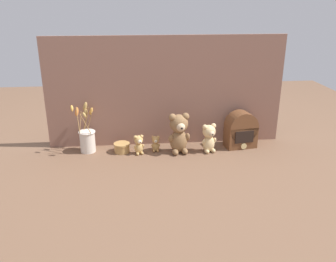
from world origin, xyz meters
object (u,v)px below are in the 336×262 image
at_px(teddy_bear_large, 179,132).
at_px(vintage_radio, 241,131).
at_px(flower_vase, 87,138).
at_px(decorative_tin_tall, 122,148).
at_px(teddy_bear_medium, 209,137).
at_px(teddy_bear_small, 139,144).
at_px(teddy_bear_tiny, 156,143).

relative_size(teddy_bear_large, vintage_radio, 1.08).
bearing_deg(flower_vase, decorative_tin_tall, -8.83).
xyz_separation_m(teddy_bear_medium, flower_vase, (-0.80, 0.08, -0.01)).
xyz_separation_m(teddy_bear_small, teddy_bear_tiny, (0.11, 0.03, -0.01)).
bearing_deg(teddy_bear_tiny, vintage_radio, 2.47).
height_order(teddy_bear_medium, vintage_radio, vintage_radio).
relative_size(teddy_bear_medium, flower_vase, 0.59).
height_order(teddy_bear_large, vintage_radio, teddy_bear_large).
xyz_separation_m(teddy_bear_large, vintage_radio, (0.43, 0.06, -0.02)).
relative_size(teddy_bear_small, decorative_tin_tall, 1.24).
height_order(teddy_bear_small, decorative_tin_tall, teddy_bear_small).
xyz_separation_m(teddy_bear_tiny, vintage_radio, (0.59, 0.03, 0.06)).
xyz_separation_m(flower_vase, decorative_tin_tall, (0.23, -0.04, -0.06)).
bearing_deg(decorative_tin_tall, flower_vase, 171.17).
height_order(teddy_bear_medium, decorative_tin_tall, teddy_bear_medium).
xyz_separation_m(teddy_bear_large, teddy_bear_tiny, (-0.15, 0.04, -0.08)).
bearing_deg(teddy_bear_medium, vintage_radio, 15.64).
relative_size(teddy_bear_tiny, flower_vase, 0.33).
xyz_separation_m(teddy_bear_small, flower_vase, (-0.34, 0.08, 0.03)).
relative_size(vintage_radio, decorative_tin_tall, 2.35).
bearing_deg(decorative_tin_tall, teddy_bear_large, -6.77).
relative_size(teddy_bear_small, vintage_radio, 0.53).
relative_size(teddy_bear_medium, teddy_bear_tiny, 1.76).
xyz_separation_m(teddy_bear_medium, decorative_tin_tall, (-0.58, 0.05, -0.07)).
xyz_separation_m(teddy_bear_large, teddy_bear_small, (-0.26, 0.00, -0.07)).
bearing_deg(teddy_bear_small, decorative_tin_tall, 159.52).
bearing_deg(teddy_bear_small, vintage_radio, 4.77).
bearing_deg(teddy_bear_medium, teddy_bear_large, 178.66).
bearing_deg(teddy_bear_large, teddy_bear_small, 179.45).
relative_size(teddy_bear_medium, teddy_bear_small, 1.47).
relative_size(teddy_bear_medium, decorative_tin_tall, 1.82).
distance_m(teddy_bear_large, teddy_bear_tiny, 0.18).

